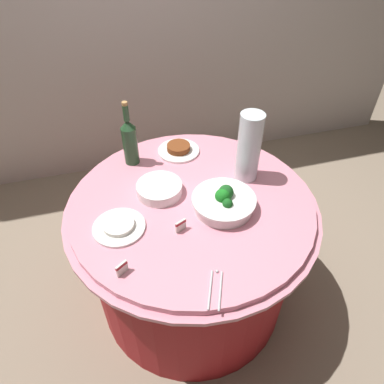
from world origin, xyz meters
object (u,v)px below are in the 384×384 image
(decorative_fruit_vase, at_px, (249,150))
(label_placard_front, at_px, (181,225))
(serving_tongs, at_px, (215,288))
(food_plate_stir_fry, at_px, (179,149))
(broccoli_bowl, at_px, (224,202))
(food_plate_rice, at_px, (119,226))
(wine_bottle, at_px, (130,141))
(plate_stack, at_px, (159,189))
(label_placard_mid, at_px, (122,268))

(decorative_fruit_vase, relative_size, label_placard_front, 6.18)
(serving_tongs, distance_m, food_plate_stir_fry, 0.86)
(broccoli_bowl, xyz_separation_m, food_plate_rice, (-0.46, 0.00, -0.03))
(broccoli_bowl, height_order, serving_tongs, broccoli_bowl)
(wine_bottle, height_order, food_plate_stir_fry, wine_bottle)
(plate_stack, height_order, food_plate_rice, plate_stack)
(serving_tongs, bearing_deg, wine_bottle, 101.72)
(food_plate_stir_fry, relative_size, food_plate_rice, 1.00)
(plate_stack, distance_m, food_plate_rice, 0.27)
(wine_bottle, distance_m, serving_tongs, 0.86)
(plate_stack, relative_size, food_plate_stir_fry, 0.95)
(wine_bottle, xyz_separation_m, label_placard_front, (0.12, -0.53, -0.10))
(food_plate_stir_fry, bearing_deg, label_placard_mid, -119.04)
(plate_stack, relative_size, label_placard_mid, 3.82)
(label_placard_front, xyz_separation_m, label_placard_mid, (-0.26, -0.15, 0.00))
(food_plate_stir_fry, xyz_separation_m, label_placard_front, (-0.13, -0.55, 0.02))
(food_plate_stir_fry, height_order, label_placard_mid, label_placard_mid)
(food_plate_rice, relative_size, label_placard_mid, 4.00)
(serving_tongs, bearing_deg, plate_stack, 98.86)
(serving_tongs, bearing_deg, food_plate_stir_fry, 84.77)
(broccoli_bowl, bearing_deg, decorative_fruit_vase, 45.60)
(plate_stack, xyz_separation_m, serving_tongs, (0.09, -0.56, -0.02))
(label_placard_front, height_order, label_placard_mid, same)
(broccoli_bowl, distance_m, plate_stack, 0.31)
(plate_stack, relative_size, label_placard_front, 3.82)
(broccoli_bowl, bearing_deg, plate_stack, 144.83)
(wine_bottle, height_order, label_placard_mid, wine_bottle)
(wine_bottle, relative_size, food_plate_rice, 1.53)
(broccoli_bowl, distance_m, serving_tongs, 0.41)
(plate_stack, height_order, label_placard_mid, label_placard_mid)
(label_placard_front, bearing_deg, decorative_fruit_vase, 33.50)
(label_placard_mid, bearing_deg, plate_stack, 60.96)
(food_plate_rice, distance_m, label_placard_mid, 0.23)
(broccoli_bowl, height_order, food_plate_rice, broccoli_bowl)
(wine_bottle, distance_m, food_plate_rice, 0.48)
(food_plate_rice, height_order, label_placard_mid, label_placard_mid)
(broccoli_bowl, xyz_separation_m, food_plate_stir_fry, (-0.09, 0.47, -0.02))
(serving_tongs, distance_m, label_placard_mid, 0.35)
(broccoli_bowl, height_order, label_placard_mid, broccoli_bowl)
(decorative_fruit_vase, bearing_deg, food_plate_rice, -164.41)
(broccoli_bowl, distance_m, label_placard_mid, 0.52)
(food_plate_stir_fry, bearing_deg, plate_stack, -119.05)
(serving_tongs, relative_size, food_plate_rice, 0.75)
(broccoli_bowl, height_order, plate_stack, broccoli_bowl)
(decorative_fruit_vase, distance_m, serving_tongs, 0.67)
(serving_tongs, height_order, food_plate_rice, food_plate_rice)
(wine_bottle, bearing_deg, decorative_fruit_vase, -27.46)
(decorative_fruit_vase, distance_m, food_plate_rice, 0.68)
(label_placard_front, bearing_deg, food_plate_rice, 161.55)
(broccoli_bowl, bearing_deg, label_placard_mid, -154.61)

